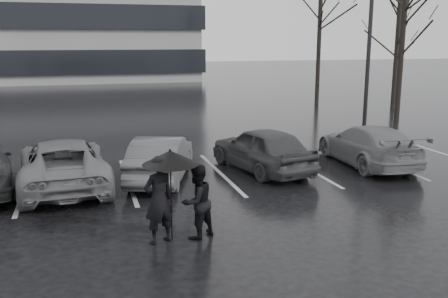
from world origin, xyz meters
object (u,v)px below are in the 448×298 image
Objects in this scene: car_main at (262,149)px; car_west_b at (63,163)px; lamp_post at (370,27)px; tree_east at (402,40)px; pedestrian_left at (159,200)px; pedestrian_right at (197,202)px; car_east at (368,145)px; tree_north at (319,35)px; car_west_a at (161,158)px; tree_ne at (397,48)px.

car_west_b is (-5.88, -0.18, -0.02)m from car_main.
lamp_post is 4.44m from tree_east.
lamp_post is 1.23× the size of tree_east.
pedestrian_right is at bearing 160.15° from pedestrian_left.
lamp_post is at bearing -161.64° from car_west_b.
car_main is 0.91× the size of car_east.
pedestrian_left is 0.22× the size of tree_east.
pedestrian_right is at bearing -122.46° from tree_north.
car_east is (6.74, -0.08, 0.00)m from car_west_a.
pedestrian_left is at bearing -124.03° from tree_north.
tree_north is at bearing -147.67° from pedestrian_left.
tree_east is at bearing -162.44° from pedestrian_left.
car_east is at bearing -172.62° from pedestrian_left.
tree_north is at bearing -151.76° from pedestrian_right.
car_main is at bearing 178.11° from car_west_b.
tree_ne is (6.01, 6.67, -1.01)m from lamp_post.
pedestrian_left is at bearing 99.65° from car_west_a.
car_east is 8.76m from pedestrian_left.
car_east is 0.46× the size of lamp_post.
car_west_a is 0.56× the size of tree_ne.
pedestrian_right reaches higher than car_east.
car_main is at bearing -143.52° from lamp_post.
pedestrian_left is 0.21× the size of tree_north.
car_east is at bearing 176.08° from car_west_b.
tree_east is (14.01, 12.26, 3.10)m from pedestrian_left.
lamp_post reaches higher than pedestrian_right.
car_west_a is 2.70m from car_west_b.
tree_north is at bearing -110.76° from car_west_a.
tree_east is at bearing -122.01° from tree_ne.
tree_ne is (16.51, 16.26, 2.60)m from pedestrian_left.
tree_ne reaches higher than pedestrian_right.
lamp_post is at bearing -164.82° from pedestrian_right.
tree_east is at bearing -127.40° from car_east.
lamp_post reaches higher than tree_north.
lamp_post reaches higher than car_west_a.
car_west_b is at bearing -157.96° from lamp_post.
car_west_a is 11.61m from lamp_post.
lamp_post is (10.50, 9.59, 3.61)m from pedestrian_left.
lamp_post is (6.56, 4.85, 3.81)m from car_main.
tree_east is 1.14× the size of tree_ne.
car_east is (3.57, -0.22, -0.04)m from car_main.
car_west_a is 6.74m from car_east.
tree_north is (12.25, 14.68, 3.60)m from car_west_a.
pedestrian_left is at bearing 33.62° from car_east.
car_east is 7.04m from lamp_post.
car_west_a is 15.67m from tree_east.
car_east is (9.45, -0.04, -0.03)m from car_west_b.
tree_ne is at bearing -163.41° from pedestrian_right.
car_west_b is at bearing -10.99° from car_main.
car_main is 3.58m from car_east.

